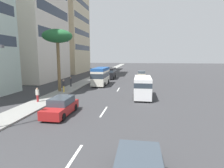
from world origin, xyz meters
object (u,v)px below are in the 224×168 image
at_px(van_fifth, 110,73).
at_px(pedestrian_mid_block, 64,85).
at_px(car_lead, 61,107).
at_px(palm_tree, 57,37).
at_px(van_third, 143,86).
at_px(car_second, 142,74).
at_px(pedestrian_near_lamp, 71,81).
at_px(minibus_sixth, 101,76).
at_px(pedestrian_by_tree, 37,94).

bearing_deg(van_fifth, pedestrian_mid_block, -12.46).
distance_m(car_lead, palm_tree, 12.65).
xyz_separation_m(van_third, palm_tree, (1.80, 11.69, 6.21)).
distance_m(car_lead, van_fifth, 25.95).
height_order(car_second, pedestrian_mid_block, pedestrian_mid_block).
relative_size(van_third, pedestrian_near_lamp, 3.41).
bearing_deg(pedestrian_mid_block, minibus_sixth, -13.61).
xyz_separation_m(car_second, van_third, (-21.98, 0.01, 0.72)).
xyz_separation_m(car_second, minibus_sixth, (-13.18, 7.20, 0.94)).
distance_m(car_second, pedestrian_mid_block, 23.41).
bearing_deg(van_third, pedestrian_mid_block, 83.47).
relative_size(car_second, van_fifth, 0.86).
xyz_separation_m(car_lead, car_second, (29.74, -7.21, 0.02)).
distance_m(car_second, van_fifth, 8.08).
xyz_separation_m(car_lead, pedestrian_by_tree, (3.43, 4.27, 0.26)).
relative_size(pedestrian_mid_block, pedestrian_by_tree, 1.13).
relative_size(pedestrian_near_lamp, palm_tree, 0.18).
bearing_deg(van_third, car_second, -0.04).
relative_size(minibus_sixth, pedestrian_mid_block, 3.50).
xyz_separation_m(car_second, pedestrian_near_lamp, (-16.11, 11.62, 0.24)).
xyz_separation_m(pedestrian_near_lamp, pedestrian_by_tree, (-10.20, -0.13, 0.01)).
bearing_deg(pedestrian_near_lamp, palm_tree, 133.34).
height_order(car_second, pedestrian_by_tree, pedestrian_by_tree).
xyz_separation_m(van_third, pedestrian_mid_block, (1.24, 10.83, -0.34)).
bearing_deg(pedestrian_mid_block, van_third, -84.41).
relative_size(pedestrian_near_lamp, pedestrian_mid_block, 0.88).
bearing_deg(pedestrian_near_lamp, pedestrian_mid_block, 144.08).
height_order(van_third, minibus_sixth, minibus_sixth).
bearing_deg(minibus_sixth, car_lead, -0.04).
height_order(car_second, palm_tree, palm_tree).
height_order(pedestrian_near_lamp, pedestrian_by_tree, pedestrian_by_tree).
distance_m(car_lead, pedestrian_near_lamp, 14.33).
height_order(van_fifth, minibus_sixth, minibus_sixth).
height_order(car_lead, car_second, car_second).
height_order(car_lead, pedestrian_near_lamp, pedestrian_near_lamp).
xyz_separation_m(van_third, pedestrian_by_tree, (-4.33, 11.47, -0.47)).
height_order(pedestrian_near_lamp, pedestrian_mid_block, pedestrian_mid_block).
height_order(car_second, minibus_sixth, minibus_sixth).
height_order(van_fifth, pedestrian_mid_block, van_fifth).
distance_m(van_fifth, pedestrian_mid_block, 17.35).
distance_m(van_third, pedestrian_mid_block, 10.91).
distance_m(pedestrian_by_tree, palm_tree, 9.07).
bearing_deg(van_third, pedestrian_by_tree, 110.68).
bearing_deg(palm_tree, car_lead, -154.81).
xyz_separation_m(car_lead, palm_tree, (9.56, 4.50, 6.95)).
distance_m(car_second, pedestrian_by_tree, 28.71).
bearing_deg(car_second, pedestrian_near_lamp, 144.21).
xyz_separation_m(van_fifth, pedestrian_near_lamp, (-12.30, 4.51, -0.40)).
distance_m(minibus_sixth, pedestrian_near_lamp, 5.34).
relative_size(pedestrian_by_tree, palm_tree, 0.18).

